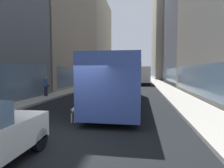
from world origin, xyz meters
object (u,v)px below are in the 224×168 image
object	(u,v)px
box_truck	(143,75)
dalmatian_dog	(75,110)
pedestrian_with_handbag	(46,86)
car_black_suv	(143,78)
car_yellow_taxi	(126,77)
car_silver_sedan	(128,76)
car_grey_wagon	(116,78)
car_red_coupe	(114,82)
transit_bus	(122,79)

from	to	relation	value
box_truck	dalmatian_dog	bearing A→B (deg)	-97.41
box_truck	pedestrian_with_handbag	bearing A→B (deg)	-114.49
dalmatian_dog	car_black_suv	bearing A→B (deg)	84.56
car_black_suv	car_yellow_taxi	bearing A→B (deg)	134.70
car_silver_sedan	car_grey_wagon	xyz separation A→B (m)	(-1.60, -14.54, 0.00)
car_red_coupe	car_yellow_taxi	distance (m)	21.33
car_red_coupe	pedestrian_with_handbag	xyz separation A→B (m)	(-4.41, -10.42, 0.19)
car_silver_sedan	car_yellow_taxi	world-z (taller)	same
transit_bus	car_black_suv	world-z (taller)	transit_bus
car_black_suv	dalmatian_dog	bearing A→B (deg)	-95.44
car_black_suv	box_truck	size ratio (longest dim) A/B	0.52
car_black_suv	box_truck	xyz separation A→B (m)	(0.00, -9.25, 0.85)
car_silver_sedan	car_yellow_taxi	bearing A→B (deg)	-90.00
car_silver_sedan	car_red_coupe	xyz separation A→B (m)	(-0.00, -27.86, 0.00)
car_yellow_taxi	transit_bus	bearing A→B (deg)	-85.98
car_red_coupe	car_yellow_taxi	size ratio (longest dim) A/B	1.16
transit_bus	car_red_coupe	xyz separation A→B (m)	(-2.40, 12.79, -0.95)
car_silver_sedan	car_black_suv	size ratio (longest dim) A/B	1.13
car_grey_wagon	car_red_coupe	bearing A→B (deg)	-83.15
car_red_coupe	car_grey_wagon	bearing A→B (deg)	96.85
car_red_coupe	car_yellow_taxi	bearing A→B (deg)	90.00
car_silver_sedan	box_truck	distance (m)	20.24
car_red_coupe	dalmatian_dog	xyz separation A→B (m)	(0.71, -17.29, -0.31)
car_grey_wagon	box_truck	xyz separation A→B (m)	(5.60, -5.28, 0.84)
transit_bus	car_grey_wagon	xyz separation A→B (m)	(-4.00, 26.11, -0.95)
box_truck	dalmatian_dog	size ratio (longest dim) A/B	7.79
car_yellow_taxi	car_black_suv	world-z (taller)	same
transit_bus	car_grey_wagon	world-z (taller)	transit_bus
box_truck	car_yellow_taxi	bearing A→B (deg)	106.75
box_truck	dalmatian_dog	distance (m)	25.56
car_black_suv	transit_bus	bearing A→B (deg)	-93.05
dalmatian_dog	car_red_coupe	bearing A→B (deg)	92.34
car_yellow_taxi	pedestrian_with_handbag	xyz separation A→B (m)	(-4.41, -31.75, 0.19)
transit_bus	car_black_suv	distance (m)	30.14
car_silver_sedan	box_truck	size ratio (longest dim) A/B	0.59
dalmatian_dog	pedestrian_with_handbag	distance (m)	8.57
car_silver_sedan	car_red_coupe	size ratio (longest dim) A/B	0.94
car_red_coupe	dalmatian_dog	world-z (taller)	car_red_coupe
car_black_suv	car_grey_wagon	bearing A→B (deg)	-144.65
dalmatian_dog	pedestrian_with_handbag	size ratio (longest dim) A/B	0.57
car_silver_sedan	box_truck	xyz separation A→B (m)	(4.00, -19.82, 0.84)
transit_bus	car_yellow_taxi	distance (m)	34.22
car_grey_wagon	transit_bus	bearing A→B (deg)	-81.29
transit_bus	car_red_coupe	world-z (taller)	transit_bus
car_black_suv	dalmatian_dog	xyz separation A→B (m)	(-3.29, -34.58, -0.31)
transit_bus	car_silver_sedan	bearing A→B (deg)	93.38
transit_bus	box_truck	distance (m)	20.89
box_truck	car_black_suv	bearing A→B (deg)	90.00
car_silver_sedan	pedestrian_with_handbag	size ratio (longest dim) A/B	2.63
car_red_coupe	box_truck	xyz separation A→B (m)	(4.00, 8.03, 0.84)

